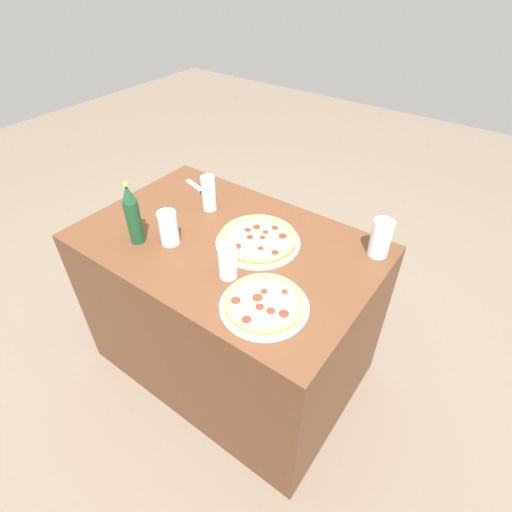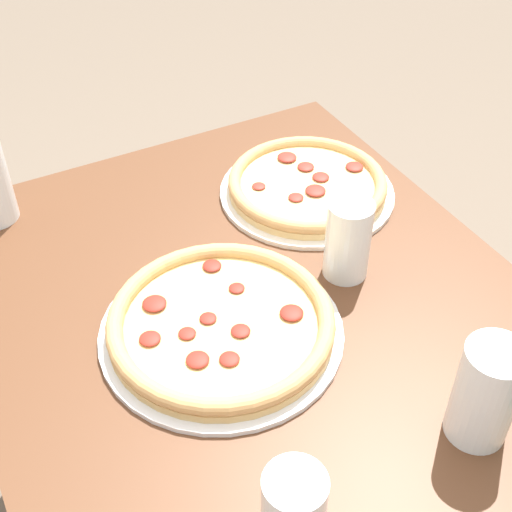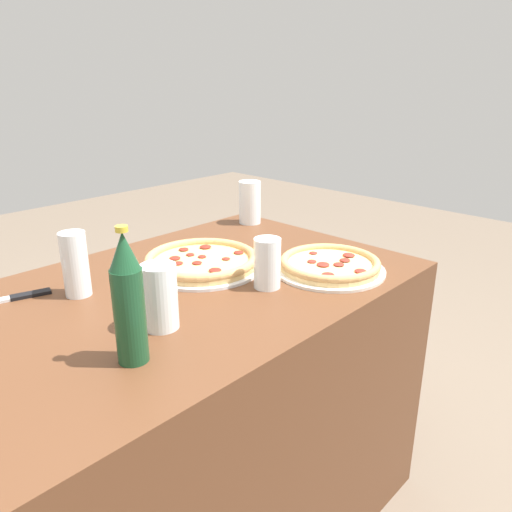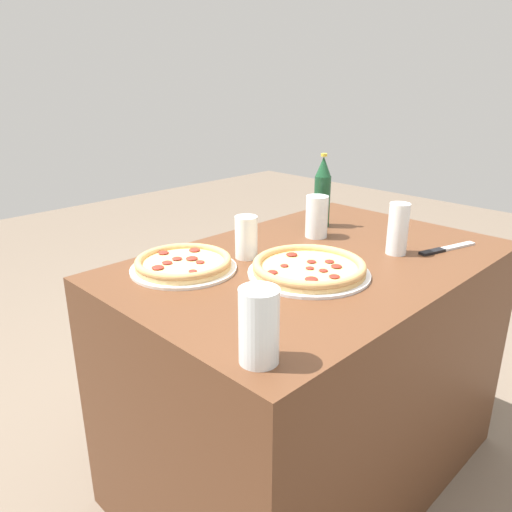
{
  "view_description": "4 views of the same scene",
  "coord_description": "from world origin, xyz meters",
  "px_view_note": "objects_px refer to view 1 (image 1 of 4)",
  "views": [
    {
      "loc": [
        0.83,
        -0.93,
        1.7
      ],
      "look_at": [
        0.18,
        -0.05,
        0.8
      ],
      "focal_mm": 28.0,
      "sensor_mm": 36.0,
      "label": 1
    },
    {
      "loc": [
        -0.48,
        0.33,
        1.47
      ],
      "look_at": [
        0.18,
        -0.03,
        0.8
      ],
      "focal_mm": 50.0,
      "sensor_mm": 36.0,
      "label": 2
    },
    {
      "loc": [
        -0.7,
        -0.9,
        1.25
      ],
      "look_at": [
        0.2,
        -0.05,
        0.8
      ],
      "focal_mm": 35.0,
      "sensor_mm": 36.0,
      "label": 3
    },
    {
      "loc": [
        1.08,
        0.84,
        1.26
      ],
      "look_at": [
        0.18,
        -0.07,
        0.8
      ],
      "focal_mm": 35.0,
      "sensor_mm": 36.0,
      "label": 4
    }
  ],
  "objects_px": {
    "glass_cola": "(169,229)",
    "glass_iced_tea": "(380,239)",
    "pizza_veggie": "(258,239)",
    "beer_bottle": "(133,215)",
    "knife": "(201,190)",
    "glass_orange_juice": "(228,263)",
    "pizza_pepperoni": "(264,303)",
    "glass_red_wine": "(209,195)"
  },
  "relations": [
    {
      "from": "glass_cola",
      "to": "glass_iced_tea",
      "type": "bearing_deg",
      "value": 30.91
    },
    {
      "from": "pizza_veggie",
      "to": "glass_iced_tea",
      "type": "distance_m",
      "value": 0.45
    },
    {
      "from": "beer_bottle",
      "to": "knife",
      "type": "relative_size",
      "value": 1.16
    },
    {
      "from": "glass_iced_tea",
      "to": "glass_orange_juice",
      "type": "height_order",
      "value": "glass_iced_tea"
    },
    {
      "from": "pizza_pepperoni",
      "to": "glass_cola",
      "type": "height_order",
      "value": "glass_cola"
    },
    {
      "from": "glass_cola",
      "to": "knife",
      "type": "xyz_separation_m",
      "value": [
        -0.17,
        0.36,
        -0.06
      ]
    },
    {
      "from": "pizza_pepperoni",
      "to": "glass_red_wine",
      "type": "relative_size",
      "value": 1.89
    },
    {
      "from": "pizza_pepperoni",
      "to": "glass_orange_juice",
      "type": "distance_m",
      "value": 0.2
    },
    {
      "from": "pizza_pepperoni",
      "to": "knife",
      "type": "height_order",
      "value": "pizza_pepperoni"
    },
    {
      "from": "glass_orange_juice",
      "to": "glass_red_wine",
      "type": "bearing_deg",
      "value": 139.45
    },
    {
      "from": "pizza_veggie",
      "to": "pizza_pepperoni",
      "type": "height_order",
      "value": "pizza_veggie"
    },
    {
      "from": "glass_iced_tea",
      "to": "beer_bottle",
      "type": "height_order",
      "value": "beer_bottle"
    },
    {
      "from": "glass_iced_tea",
      "to": "glass_red_wine",
      "type": "relative_size",
      "value": 0.95
    },
    {
      "from": "glass_orange_juice",
      "to": "knife",
      "type": "distance_m",
      "value": 0.61
    },
    {
      "from": "pizza_veggie",
      "to": "glass_orange_juice",
      "type": "relative_size",
      "value": 2.64
    },
    {
      "from": "pizza_pepperoni",
      "to": "glass_red_wine",
      "type": "xyz_separation_m",
      "value": [
        -0.53,
        0.34,
        0.05
      ]
    },
    {
      "from": "glass_iced_tea",
      "to": "knife",
      "type": "relative_size",
      "value": 0.67
    },
    {
      "from": "glass_cola",
      "to": "glass_iced_tea",
      "type": "relative_size",
      "value": 0.93
    },
    {
      "from": "glass_cola",
      "to": "glass_orange_juice",
      "type": "distance_m",
      "value": 0.3
    },
    {
      "from": "glass_iced_tea",
      "to": "glass_orange_juice",
      "type": "distance_m",
      "value": 0.56
    },
    {
      "from": "pizza_veggie",
      "to": "glass_iced_tea",
      "type": "relative_size",
      "value": 2.24
    },
    {
      "from": "pizza_pepperoni",
      "to": "pizza_veggie",
      "type": "bearing_deg",
      "value": 129.16
    },
    {
      "from": "glass_iced_tea",
      "to": "beer_bottle",
      "type": "distance_m",
      "value": 0.92
    },
    {
      "from": "beer_bottle",
      "to": "pizza_veggie",
      "type": "bearing_deg",
      "value": 34.14
    },
    {
      "from": "pizza_pepperoni",
      "to": "knife",
      "type": "relative_size",
      "value": 1.32
    },
    {
      "from": "glass_iced_tea",
      "to": "glass_red_wine",
      "type": "height_order",
      "value": "glass_red_wine"
    },
    {
      "from": "glass_orange_juice",
      "to": "beer_bottle",
      "type": "bearing_deg",
      "value": -173.29
    },
    {
      "from": "pizza_pepperoni",
      "to": "beer_bottle",
      "type": "bearing_deg",
      "value": 179.8
    },
    {
      "from": "glass_iced_tea",
      "to": "glass_orange_juice",
      "type": "relative_size",
      "value": 1.18
    },
    {
      "from": "glass_red_wine",
      "to": "pizza_pepperoni",
      "type": "bearing_deg",
      "value": -32.81
    },
    {
      "from": "glass_cola",
      "to": "knife",
      "type": "height_order",
      "value": "glass_cola"
    },
    {
      "from": "pizza_pepperoni",
      "to": "glass_cola",
      "type": "distance_m",
      "value": 0.5
    },
    {
      "from": "pizza_pepperoni",
      "to": "knife",
      "type": "distance_m",
      "value": 0.79
    },
    {
      "from": "glass_orange_juice",
      "to": "glass_red_wine",
      "type": "height_order",
      "value": "glass_red_wine"
    },
    {
      "from": "glass_red_wine",
      "to": "beer_bottle",
      "type": "distance_m",
      "value": 0.35
    },
    {
      "from": "glass_iced_tea",
      "to": "beer_bottle",
      "type": "relative_size",
      "value": 0.58
    },
    {
      "from": "pizza_pepperoni",
      "to": "knife",
      "type": "bearing_deg",
      "value": 146.98
    },
    {
      "from": "glass_iced_tea",
      "to": "knife",
      "type": "xyz_separation_m",
      "value": [
        -0.85,
        -0.04,
        -0.06
      ]
    },
    {
      "from": "knife",
      "to": "glass_cola",
      "type": "bearing_deg",
      "value": -64.62
    },
    {
      "from": "pizza_veggie",
      "to": "pizza_pepperoni",
      "type": "relative_size",
      "value": 1.13
    },
    {
      "from": "glass_iced_tea",
      "to": "knife",
      "type": "height_order",
      "value": "glass_iced_tea"
    },
    {
      "from": "glass_iced_tea",
      "to": "glass_red_wine",
      "type": "xyz_separation_m",
      "value": [
        -0.71,
        -0.13,
        0.0
      ]
    }
  ]
}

